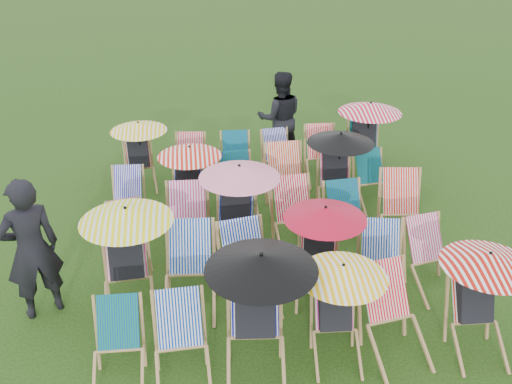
{
  "coord_description": "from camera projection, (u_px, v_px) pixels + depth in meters",
  "views": [
    {
      "loc": [
        -1.01,
        -6.92,
        4.72
      ],
      "look_at": [
        -0.17,
        0.21,
        0.9
      ],
      "focal_mm": 40.0,
      "sensor_mm": 36.0,
      "label": 1
    }
  ],
  "objects": [
    {
      "name": "ground",
      "position": [
        269.0,
        252.0,
        8.39
      ],
      "size": [
        100.0,
        100.0,
        0.0
      ],
      "primitive_type": "plane",
      "color": "black",
      "rests_on": "ground"
    },
    {
      "name": "deckchair_0",
      "position": [
        117.0,
        349.0,
        6.01
      ],
      "size": [
        0.58,
        0.8,
        0.86
      ],
      "rotation": [
        0.0,
        0.0,
        -0.01
      ],
      "color": "#A17B4B",
      "rests_on": "ground"
    },
    {
      "name": "deckchair_1",
      "position": [
        181.0,
        347.0,
        6.0
      ],
      "size": [
        0.65,
        0.88,
        0.92
      ],
      "rotation": [
        0.0,
        0.0,
        0.05
      ],
      "color": "#A17B4B",
      "rests_on": "ground"
    },
    {
      "name": "deckchair_2",
      "position": [
        257.0,
        313.0,
        6.04
      ],
      "size": [
        1.2,
        1.26,
        1.42
      ],
      "rotation": [
        0.0,
        0.0,
        -0.09
      ],
      "color": "#A17B4B",
      "rests_on": "ground"
    },
    {
      "name": "deckchair_3",
      "position": [
        338.0,
        311.0,
        6.27
      ],
      "size": [
        0.98,
        1.03,
        1.17
      ],
      "rotation": [
        0.0,
        0.0,
        -0.06
      ],
      "color": "#A17B4B",
      "rests_on": "ground"
    },
    {
      "name": "deckchair_4",
      "position": [
        395.0,
        318.0,
        6.36
      ],
      "size": [
        0.8,
        1.01,
        0.98
      ],
      "rotation": [
        0.0,
        0.0,
        0.18
      ],
      "color": "#A17B4B",
      "rests_on": "ground"
    },
    {
      "name": "deckchair_5",
      "position": [
        481.0,
        302.0,
        6.35
      ],
      "size": [
        1.04,
        1.09,
        1.24
      ],
      "rotation": [
        0.0,
        0.0,
        -0.03
      ],
      "color": "#A17B4B",
      "rests_on": "ground"
    },
    {
      "name": "deckchair_6",
      "position": [
        127.0,
        258.0,
        7.0
      ],
      "size": [
        1.14,
        1.21,
        1.35
      ],
      "rotation": [
        0.0,
        0.0,
        0.08
      ],
      "color": "#A17B4B",
      "rests_on": "ground"
    },
    {
      "name": "deckchair_7",
      "position": [
        190.0,
        272.0,
        7.09
      ],
      "size": [
        0.74,
        0.98,
        1.02
      ],
      "rotation": [
        0.0,
        0.0,
        -0.07
      ],
      "color": "#A17B4B",
      "rests_on": "ground"
    },
    {
      "name": "deckchair_8",
      "position": [
        249.0,
        270.0,
        7.15
      ],
      "size": [
        0.82,
        1.03,
        1.0
      ],
      "rotation": [
        0.0,
        0.0,
        0.19
      ],
      "color": "#A17B4B",
      "rests_on": "ground"
    },
    {
      "name": "deckchair_9",
      "position": [
        320.0,
        251.0,
        7.24
      ],
      "size": [
        1.05,
        1.12,
        1.24
      ],
      "rotation": [
        0.0,
        0.0,
        -0.2
      ],
      "color": "#A17B4B",
      "rests_on": "ground"
    },
    {
      "name": "deckchair_10",
      "position": [
        382.0,
        266.0,
        7.27
      ],
      "size": [
        0.77,
        0.96,
        0.93
      ],
      "rotation": [
        0.0,
        0.0,
        -0.19
      ],
      "color": "#A17B4B",
      "rests_on": "ground"
    },
    {
      "name": "deckchair_11",
      "position": [
        433.0,
        259.0,
        7.44
      ],
      "size": [
        0.74,
        0.93,
        0.9
      ],
      "rotation": [
        0.0,
        0.0,
        0.19
      ],
      "color": "#A17B4B",
      "rests_on": "ground"
    },
    {
      "name": "deckchair_12",
      "position": [
        128.0,
        236.0,
        8.02
      ],
      "size": [
        0.68,
        0.84,
        0.81
      ],
      "rotation": [
        0.0,
        0.0,
        0.2
      ],
      "color": "#A17B4B",
      "rests_on": "ground"
    },
    {
      "name": "deckchair_13",
      "position": [
        188.0,
        226.0,
        8.07
      ],
      "size": [
        0.7,
        0.95,
        1.01
      ],
      "rotation": [
        0.0,
        0.0,
        -0.04
      ],
      "color": "#A17B4B",
      "rests_on": "ground"
    },
    {
      "name": "deckchair_14",
      "position": [
        236.0,
        210.0,
        8.05
      ],
      "size": [
        1.14,
        1.21,
        1.35
      ],
      "rotation": [
        0.0,
        0.0,
        -0.16
      ],
      "color": "#A17B4B",
      "rests_on": "ground"
    },
    {
      "name": "deckchair_15",
      "position": [
        296.0,
        218.0,
        8.29
      ],
      "size": [
        0.73,
        0.95,
        0.98
      ],
      "rotation": [
        0.0,
        0.0,
        0.09
      ],
      "color": "#A17B4B",
      "rests_on": "ground"
    },
    {
      "name": "deckchair_16",
      "position": [
        349.0,
        221.0,
        8.26
      ],
      "size": [
        0.69,
        0.92,
        0.94
      ],
      "rotation": [
        0.0,
        0.0,
        0.09
      ],
      "color": "#A17B4B",
      "rests_on": "ground"
    },
    {
      "name": "deckchair_17",
      "position": [
        403.0,
        212.0,
        8.42
      ],
      "size": [
        0.78,
        1.01,
        1.02
      ],
      "rotation": [
        0.0,
        0.0,
        -0.12
      ],
      "color": "#A17B4B",
      "rests_on": "ground"
    },
    {
      "name": "deckchair_18",
      "position": [
        127.0,
        199.0,
        8.96
      ],
      "size": [
        0.59,
        0.8,
        0.83
      ],
      "rotation": [
        0.0,
        0.0,
        -0.05
      ],
      "color": "#A17B4B",
      "rests_on": "ground"
    },
    {
      "name": "deckchair_19",
      "position": [
        188.0,
        182.0,
        9.0
      ],
      "size": [
        1.01,
        1.06,
        1.19
      ],
      "rotation": [
        0.0,
        0.0,
        -0.08
      ],
      "color": "#A17B4B",
      "rests_on": "ground"
    },
    {
      "name": "deckchair_20",
      "position": [
        238.0,
        187.0,
        9.23
      ],
      "size": [
        0.67,
        0.89,
        0.92
      ],
      "rotation": [
        0.0,
        0.0,
        0.07
      ],
      "color": "#A17B4B",
      "rests_on": "ground"
    },
    {
      "name": "deckchair_21",
      "position": [
        287.0,
        181.0,
        9.27
      ],
      "size": [
        0.71,
        0.97,
        1.03
      ],
      "rotation": [
        0.0,
        0.0,
        0.03
      ],
      "color": "#A17B4B",
      "rests_on": "ground"
    },
    {
      "name": "deckchair_22",
      "position": [
        337.0,
        170.0,
        9.28
      ],
      "size": [
        1.08,
        1.14,
        1.28
      ],
      "rotation": [
        0.0,
        0.0,
        -0.1
      ],
      "color": "#A17B4B",
      "rests_on": "ground"
    },
    {
      "name": "deckchair_23",
      "position": [
        374.0,
        181.0,
        9.47
      ],
      "size": [
        0.65,
        0.84,
        0.86
      ],
      "rotation": [
        0.0,
        0.0,
        0.1
      ],
      "color": "#A17B4B",
      "rests_on": "ground"
    },
    {
      "name": "deckchair_24",
      "position": [
        139.0,
        154.0,
        10.0
      ],
      "size": [
        0.98,
        1.05,
        1.17
      ],
      "rotation": [
        0.0,
        0.0,
        0.13
      ],
      "color": "#A17B4B",
      "rests_on": "ground"
    },
    {
      "name": "deckchair_25",
      "position": [
        190.0,
        163.0,
        10.06
      ],
      "size": [
        0.66,
        0.87,
        0.88
      ],
      "rotation": [
        0.0,
        0.0,
        -0.1
      ],
      "color": "#A17B4B",
      "rests_on": "ground"
    },
    {
      "name": "deckchair_26",
      "position": [
        236.0,
        161.0,
        10.16
      ],
      "size": [
        0.6,
        0.82,
        0.87
      ],
      "rotation": [
        0.0,
        0.0,
        -0.03
      ],
      "color": "#A17B4B",
      "rests_on": "ground"
    },
    {
      "name": "deckchair_27",
      "position": [
        279.0,
        157.0,
        10.34
      ],
      "size": [
        0.65,
        0.84,
        0.84
      ],
      "rotation": [
        0.0,
        0.0,
        0.12
      ],
      "color": "#A17B4B",
      "rests_on": "ground"
    },
    {
      "name": "deckchair_28",
      "position": [
        322.0,
        156.0,
        10.29
      ],
      "size": [
        0.64,
        0.88,
        0.93
      ],
      "rotation": [
        0.0,
        0.0,
        -0.03
      ],
      "color": "#A17B4B",
      "rests_on": "ground"
    },
    {
      "name": "deckchair_29",
      "position": [
        366.0,
        138.0,
        10.36
      ],
      "size": [
        1.14,
        1.21,
        1.35
      ],
      "rotation": [
        0.0,
        0.0,
        -0.16
      ],
      "color": "#A17B4B",
      "rests_on": "ground"
    },
    {
      "name": "person_left",
      "position": [
        31.0,
        249.0,
        6.78
      ],
      "size": [
        0.81,
        0.71,
        1.87
      ],
      "primitive_type": "imported",
      "rotation": [
        0.0,
        0.0,
        3.62
      ],
      "color": "black",
      "rests_on": "ground"
    },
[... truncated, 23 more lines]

